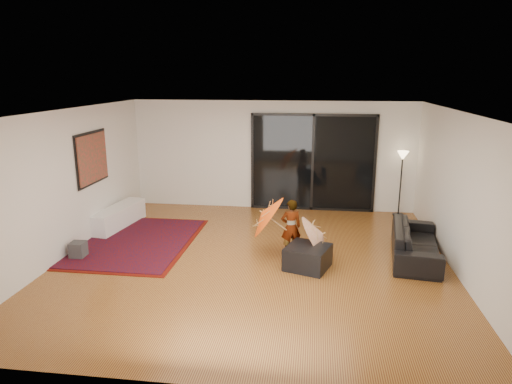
% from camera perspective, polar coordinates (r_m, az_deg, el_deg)
% --- Properties ---
extents(floor, '(7.00, 7.00, 0.00)m').
position_cam_1_polar(floor, '(8.42, -0.32, -8.62)').
color(floor, '#A26D2C').
rests_on(floor, ground).
extents(ceiling, '(7.00, 7.00, 0.00)m').
position_cam_1_polar(ceiling, '(7.77, -0.35, 10.02)').
color(ceiling, white).
rests_on(ceiling, wall_back).
extents(wall_back, '(7.00, 0.00, 7.00)m').
position_cam_1_polar(wall_back, '(11.40, 2.07, 4.57)').
color(wall_back, silver).
rests_on(wall_back, floor).
extents(wall_front, '(7.00, 0.00, 7.00)m').
position_cam_1_polar(wall_front, '(4.73, -6.20, -9.95)').
color(wall_front, silver).
rests_on(wall_front, floor).
extents(wall_left, '(0.00, 7.00, 7.00)m').
position_cam_1_polar(wall_left, '(9.14, -22.64, 1.00)').
color(wall_left, silver).
rests_on(wall_left, floor).
extents(wall_right, '(0.00, 7.00, 7.00)m').
position_cam_1_polar(wall_right, '(8.29, 24.39, -0.47)').
color(wall_right, silver).
rests_on(wall_right, floor).
extents(sliding_door, '(3.06, 0.07, 2.40)m').
position_cam_1_polar(sliding_door, '(11.34, 7.09, 3.65)').
color(sliding_door, black).
rests_on(sliding_door, wall_back).
extents(painting, '(0.04, 1.28, 1.08)m').
position_cam_1_polar(painting, '(9.92, -19.78, 4.02)').
color(painting, black).
rests_on(painting, wall_left).
extents(media_console, '(0.65, 1.71, 0.46)m').
position_cam_1_polar(media_console, '(10.62, -16.81, -2.99)').
color(media_console, white).
rests_on(media_console, floor).
extents(speaker, '(0.27, 0.27, 0.30)m').
position_cam_1_polar(speaker, '(9.14, -21.34, -6.75)').
color(speaker, '#424244').
rests_on(speaker, floor).
extents(persian_rug, '(2.25, 3.14, 0.02)m').
position_cam_1_polar(persian_rug, '(9.63, -14.73, -6.03)').
color(persian_rug, '#590F07').
rests_on(persian_rug, floor).
extents(sofa, '(1.08, 2.15, 0.60)m').
position_cam_1_polar(sofa, '(8.97, 19.32, -5.95)').
color(sofa, black).
rests_on(sofa, floor).
extents(ottoman, '(0.89, 0.89, 0.40)m').
position_cam_1_polar(ottoman, '(8.12, 6.48, -8.09)').
color(ottoman, black).
rests_on(ottoman, floor).
extents(floor_lamp, '(0.27, 0.27, 1.57)m').
position_cam_1_polar(floor_lamp, '(11.31, 17.80, 3.23)').
color(floor_lamp, black).
rests_on(floor_lamp, floor).
extents(child, '(0.45, 0.36, 1.06)m').
position_cam_1_polar(child, '(8.60, 4.39, -4.39)').
color(child, '#999999').
rests_on(child, floor).
extents(parasol_orange, '(0.66, 0.91, 0.91)m').
position_cam_1_polar(parasol_orange, '(8.53, 0.70, -3.06)').
color(parasol_orange, '#F14F0C').
rests_on(parasol_orange, child).
extents(parasol_white, '(0.63, 0.90, 0.96)m').
position_cam_1_polar(parasol_white, '(8.46, 8.40, -5.02)').
color(parasol_white, silver).
rests_on(parasol_white, floor).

